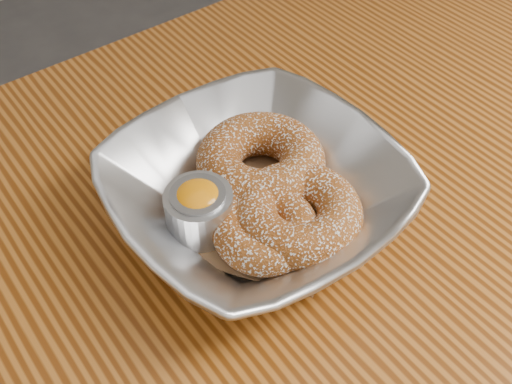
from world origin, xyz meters
TOP-DOWN VIEW (x-y plane):
  - table at (0.00, 0.00)m, footprint 1.20×0.80m
  - serving_bowl at (0.01, 0.08)m, footprint 0.24×0.24m
  - parchment at (0.01, 0.08)m, footprint 0.20×0.20m
  - donut_back at (0.03, 0.11)m, footprint 0.15×0.15m
  - donut_front at (0.02, 0.04)m, footprint 0.12×0.12m
  - donut_extra at (-0.01, 0.04)m, footprint 0.11×0.11m
  - ramekin at (-0.04, 0.09)m, footprint 0.06×0.06m

SIDE VIEW (x-z plane):
  - table at x=0.00m, z-range 0.28..1.03m
  - parchment at x=0.01m, z-range 0.76..0.76m
  - donut_extra at x=-0.01m, z-range 0.76..0.79m
  - donut_front at x=0.02m, z-range 0.76..0.80m
  - serving_bowl at x=0.01m, z-range 0.75..0.81m
  - donut_back at x=0.03m, z-range 0.76..0.80m
  - ramekin at x=-0.04m, z-range 0.76..0.81m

